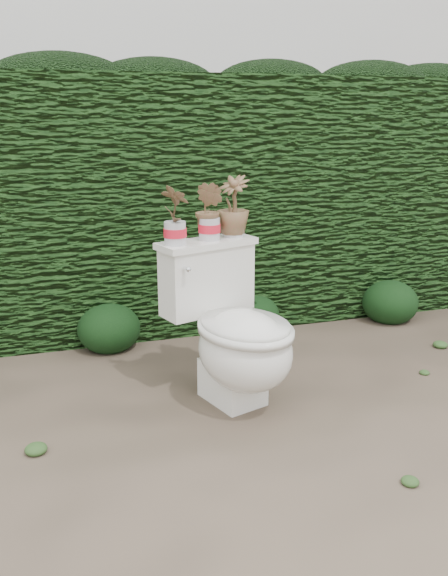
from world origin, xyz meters
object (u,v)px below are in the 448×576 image
object	(u,v)px
toilet	(235,334)
potted_plant_right	(233,208)
potted_plant_left	(175,216)
potted_plant_center	(209,212)

from	to	relation	value
toilet	potted_plant_right	xyz separation A→B (m)	(0.08, 0.28, 0.57)
toilet	potted_plant_left	distance (m)	0.63
toilet	potted_plant_right	distance (m)	0.64
potted_plant_right	toilet	bearing A→B (deg)	-55.22
potted_plant_right	potted_plant_center	bearing A→B (deg)	-111.53
toilet	potted_plant_center	world-z (taller)	potted_plant_center
potted_plant_left	potted_plant_right	world-z (taller)	potted_plant_right
potted_plant_center	potted_plant_left	bearing A→B (deg)	-102.28
potted_plant_center	potted_plant_right	size ratio (longest dim) A/B	0.93
toilet	potted_plant_left	size ratio (longest dim) A/B	2.89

